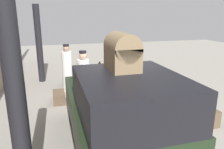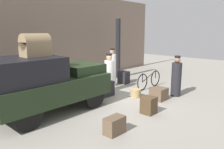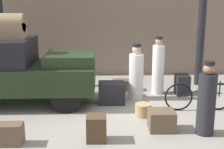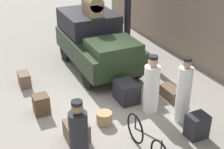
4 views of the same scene
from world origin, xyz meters
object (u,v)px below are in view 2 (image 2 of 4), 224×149
Objects in this scene: truck at (44,82)px; porter_standing_middle at (176,78)px; wicker_basket at (136,93)px; suitcase_black_upright at (124,77)px; suitcase_tan_flat at (159,94)px; trunk_on_truck_roof at (35,45)px; trunk_wicker_pale at (91,85)px; conductor_in_dark_uniform at (109,74)px; trunk_large_brown at (104,89)px; suitcase_small_leather at (115,125)px; bicycle at (149,80)px; trunk_umber_medium at (149,105)px; porter_carrying_trunk at (112,69)px.

truck is 5.09m from porter_standing_middle.
wicker_basket is 2.33m from suitcase_black_upright.
suitcase_black_upright reaches higher than suitcase_tan_flat.
trunk_wicker_pale is at bearing 19.50° from trunk_on_truck_roof.
trunk_large_brown is at bearing -153.58° from conductor_in_dark_uniform.
suitcase_small_leather reaches higher than wicker_basket.
suitcase_black_upright is (1.48, 0.40, -0.44)m from conductor_in_dark_uniform.
suitcase_small_leather is at bearing -157.59° from bicycle.
trunk_umber_medium is 4.11m from suitcase_black_upright.
truck is 4.23m from suitcase_tan_flat.
suitcase_black_upright is 1.05× the size of suitcase_tan_flat.
truck is 2.33× the size of conductor_in_dark_uniform.
suitcase_small_leather is (0.39, -2.63, -0.79)m from truck.
wicker_basket is 0.25× the size of conductor_in_dark_uniform.
trunk_large_brown is (-1.47, -0.87, -0.52)m from porter_carrying_trunk.
trunk_large_brown is 0.91× the size of trunk_on_truck_roof.
porter_carrying_trunk is 0.92m from suitcase_black_upright.
suitcase_small_leather is at bearing -169.22° from suitcase_tan_flat.
trunk_umber_medium is (-1.16, -1.36, 0.11)m from wicker_basket.
porter_standing_middle reaches higher than trunk_large_brown.
trunk_large_brown is at bearing 80.69° from trunk_umber_medium.
trunk_wicker_pale is 3.22m from suitcase_tan_flat.
porter_standing_middle is 2.65× the size of suitcase_black_upright.
bicycle is 3.20m from trunk_umber_medium.
porter_standing_middle is at bearing -101.92° from bicycle.
wicker_basket is at bearing -53.64° from trunk_large_brown.
conductor_in_dark_uniform is 1.09m from trunk_wicker_pale.
trunk_umber_medium reaches higher than wicker_basket.
conductor_in_dark_uniform is 2.80m from porter_standing_middle.
porter_standing_middle is 3.05m from porter_carrying_trunk.
suitcase_tan_flat is (0.63, -3.15, 0.05)m from trunk_wicker_pale.
porter_standing_middle is 0.91× the size of porter_carrying_trunk.
suitcase_black_upright is (4.78, 0.66, -0.71)m from truck.
truck reaches higher than bicycle.
porter_standing_middle reaches higher than trunk_wicker_pale.
trunk_umber_medium is (2.17, -2.51, -0.74)m from truck.
bicycle is 1.91m from conductor_in_dark_uniform.
conductor_in_dark_uniform reaches higher than trunk_wicker_pale.
trunk_large_brown is at bearing 119.43° from suitcase_tan_flat.
suitcase_small_leather is (-4.16, -0.38, -0.52)m from porter_standing_middle.
trunk_umber_medium is 0.74× the size of trunk_large_brown.
porter_standing_middle is at bearing -25.33° from trunk_on_truck_roof.
suitcase_tan_flat is 2.19m from trunk_large_brown.
trunk_wicker_pale is 0.90× the size of trunk_on_truck_roof.
bicycle is 3.36× the size of trunk_umber_medium.
wicker_basket is 0.67× the size of suitcase_black_upright.
porter_carrying_trunk is 2.90× the size of suitcase_black_upright.
truck is 2.66m from trunk_large_brown.
trunk_on_truck_roof reaches higher than wicker_basket.
suitcase_tan_flat is (-1.15, -2.67, -0.08)m from suitcase_black_upright.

